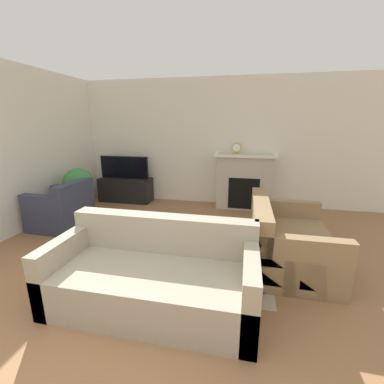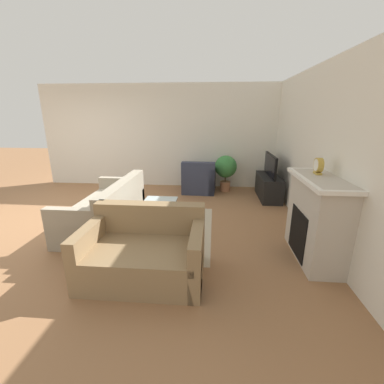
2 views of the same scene
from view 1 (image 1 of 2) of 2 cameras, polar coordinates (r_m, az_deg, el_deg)
The scene contains 12 objects.
wall_back at distance 5.79m, azimuth 0.72°, elevation 10.92°, with size 8.00×0.06×2.70m.
wall_left at distance 4.89m, azimuth -36.86°, elevation 7.18°, with size 0.06×7.83×2.70m.
area_rug at distance 3.65m, azimuth -0.95°, elevation -13.89°, with size 2.18×1.78×0.00m.
fireplace at distance 5.54m, azimuth 11.54°, elevation 2.62°, with size 1.25×0.50×1.16m.
tv_stand at distance 6.16m, azimuth -14.47°, elevation 0.51°, with size 1.19×0.45×0.54m.
tv at distance 6.05m, azimuth -14.80°, elevation 5.31°, with size 1.13×0.06×0.51m.
couch_sectional at distance 2.73m, azimuth -8.27°, elevation -18.02°, with size 1.99×0.93×0.82m.
couch_loveseat at distance 3.56m, azimuth 20.12°, elevation -10.49°, with size 0.97×1.44×0.82m.
armchair_by_window at distance 4.99m, azimuth -26.81°, elevation -3.73°, with size 0.85×0.85×0.82m.
coffee_table at distance 3.44m, azimuth -1.12°, elevation -8.28°, with size 0.98×0.58×0.45m.
potted_plant at distance 5.49m, azimuth -23.89°, elevation 1.50°, with size 0.56×0.56×0.93m.
mantel_clock at distance 5.44m, azimuth 9.87°, elevation 9.61°, with size 0.19×0.07×0.22m.
Camera 1 is at (1.12, -0.80, 1.77)m, focal length 24.00 mm.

